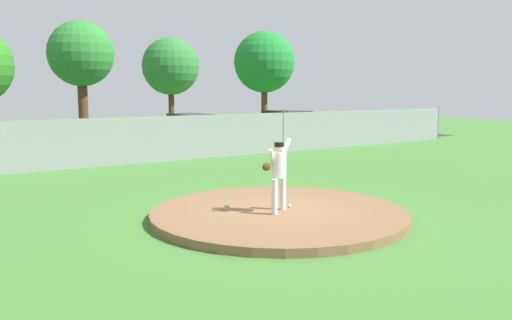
# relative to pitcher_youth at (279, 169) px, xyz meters

# --- Properties ---
(ground_plane) EXTENTS (80.00, 80.00, 0.00)m
(ground_plane) POSITION_rel_pitcher_youth_xyz_m (0.13, 6.16, -1.14)
(ground_plane) COLOR #427A33
(asphalt_strip) EXTENTS (44.00, 7.00, 0.01)m
(asphalt_strip) POSITION_rel_pitcher_youth_xyz_m (0.13, 14.66, -1.13)
(asphalt_strip) COLOR #2B2B2D
(asphalt_strip) RESTS_ON ground_plane
(pitchers_mound) EXTENTS (5.76, 5.76, 0.18)m
(pitchers_mound) POSITION_rel_pitcher_youth_xyz_m (0.13, 0.16, -1.05)
(pitchers_mound) COLOR brown
(pitchers_mound) RESTS_ON ground_plane
(pitcher_youth) EXTENTS (0.80, 0.40, 1.62)m
(pitcher_youth) POSITION_rel_pitcher_youth_xyz_m (0.00, 0.00, 0.00)
(pitcher_youth) COLOR silver
(pitcher_youth) RESTS_ON pitchers_mound
(baseball) EXTENTS (0.07, 0.07, 0.07)m
(baseball) POSITION_rel_pitcher_youth_xyz_m (0.49, 0.22, -0.92)
(baseball) COLOR white
(baseball) RESTS_ON pitchers_mound
(chainlink_fence) EXTENTS (37.77, 0.07, 1.93)m
(chainlink_fence) POSITION_rel_pitcher_youth_xyz_m (0.13, 10.16, -0.22)
(chainlink_fence) COLOR gray
(chainlink_fence) RESTS_ON ground_plane
(parked_car_silver) EXTENTS (1.81, 4.25, 1.66)m
(parked_car_silver) POSITION_rel_pitcher_youth_xyz_m (5.24, 14.92, -0.35)
(parked_car_silver) COLOR #B7BABF
(parked_car_silver) RESTS_ON ground_plane
(parked_car_white) EXTENTS (2.10, 4.73, 1.71)m
(parked_car_white) POSITION_rel_pitcher_youth_xyz_m (11.02, 14.36, -0.32)
(parked_car_white) COLOR silver
(parked_car_white) RESTS_ON ground_plane
(tree_leaning_west) EXTENTS (3.70, 3.70, 6.77)m
(tree_leaning_west) POSITION_rel_pitcher_youth_xyz_m (1.54, 21.22, 3.72)
(tree_leaning_west) COLOR #4C331E
(tree_leaning_west) RESTS_ON ground_plane
(tree_broad_right) EXTENTS (3.92, 3.92, 6.45)m
(tree_broad_right) POSITION_rel_pitcher_youth_xyz_m (8.32, 24.07, 3.33)
(tree_broad_right) COLOR #4C331E
(tree_broad_right) RESTS_ON ground_plane
(tree_broad_left) EXTENTS (4.62, 4.62, 7.28)m
(tree_broad_left) POSITION_rel_pitcher_youth_xyz_m (15.80, 23.54, 3.81)
(tree_broad_left) COLOR #4C331E
(tree_broad_left) RESTS_ON ground_plane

